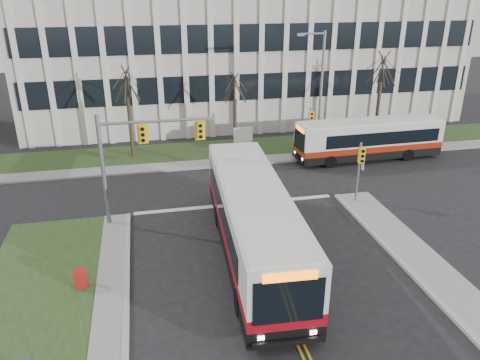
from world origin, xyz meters
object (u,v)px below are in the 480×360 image
streetlight (319,87)px  directory_sign (243,138)px  bus_main (253,223)px  bus_cross (369,140)px  newspaper_box_red (81,279)px

streetlight → directory_sign: streetlight is taller
streetlight → directory_sign: bearing=166.8°
bus_main → bus_cross: 16.43m
bus_cross → newspaper_box_red: bearing=-58.7°
bus_main → streetlight: bearing=62.0°
directory_sign → streetlight: bearing=-13.2°
directory_sign → bus_main: bus_main is taller
bus_main → newspaper_box_red: size_ratio=14.08×
directory_sign → bus_cross: bearing=-21.5°
bus_main → directory_sign: bearing=82.6°
bus_cross → newspaper_box_red: (-19.57, -12.66, -0.99)m
directory_sign → newspaper_box_red: size_ratio=2.11×
directory_sign → bus_main: bearing=-100.5°
directory_sign → bus_cross: (8.86, -3.50, 0.30)m
streetlight → bus_cross: 5.46m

